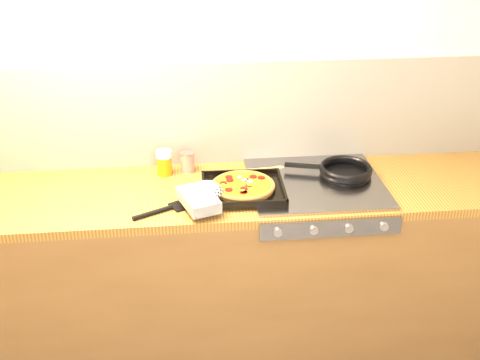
{
  "coord_description": "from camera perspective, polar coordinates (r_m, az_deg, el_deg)",
  "views": [
    {
      "loc": [
        -0.15,
        -1.3,
        2.15
      ],
      "look_at": [
        0.1,
        1.08,
        0.95
      ],
      "focal_mm": 45.0,
      "sensor_mm": 36.0,
      "label": 1
    }
  ],
  "objects": [
    {
      "name": "room_shell",
      "position": [
        2.87,
        -2.65,
        6.23
      ],
      "size": [
        3.2,
        3.2,
        3.2
      ],
      "color": "white",
      "rests_on": "ground"
    },
    {
      "name": "counter_run",
      "position": [
        2.94,
        -1.99,
        -8.65
      ],
      "size": [
        3.2,
        0.62,
        0.9
      ],
      "color": "brown",
      "rests_on": "ground"
    },
    {
      "name": "stovetop",
      "position": [
        2.77,
        7.18,
        -0.31
      ],
      "size": [
        0.6,
        0.56,
        0.02
      ],
      "primitive_type": "cube",
      "color": "gray",
      "rests_on": "counter_run"
    },
    {
      "name": "pizza_on_tray",
      "position": [
        2.61,
        -0.88,
        -0.9
      ],
      "size": [
        0.48,
        0.41,
        0.06
      ],
      "color": "black",
      "rests_on": "stovetop"
    },
    {
      "name": "frying_pan",
      "position": [
        2.83,
        9.88,
        0.89
      ],
      "size": [
        0.43,
        0.3,
        0.04
      ],
      "color": "black",
      "rests_on": "stovetop"
    },
    {
      "name": "tomato_can",
      "position": [
        2.86,
        -5.04,
        1.72
      ],
      "size": [
        0.09,
        0.09,
        0.1
      ],
      "color": "#960F0C",
      "rests_on": "counter_run"
    },
    {
      "name": "juice_glass",
      "position": [
        2.84,
        -7.2,
        1.66
      ],
      "size": [
        0.09,
        0.09,
        0.12
      ],
      "color": "orange",
      "rests_on": "counter_run"
    },
    {
      "name": "wooden_spoon",
      "position": [
        2.87,
        2.01,
        1.01
      ],
      "size": [
        0.3,
        0.05,
        0.02
      ],
      "color": "#B4824C",
      "rests_on": "counter_run"
    },
    {
      "name": "black_spatula",
      "position": [
        2.55,
        -7.1,
        -2.78
      ],
      "size": [
        0.27,
        0.18,
        0.02
      ],
      "color": "black",
      "rests_on": "counter_run"
    }
  ]
}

